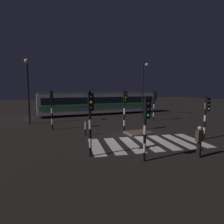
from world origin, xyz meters
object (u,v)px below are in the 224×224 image
Objects in this scene: traffic_light_corner_far_right at (154,102)px; traffic_light_median_centre at (125,105)px; street_lamp_trackside_right at (144,83)px; traffic_light_corner_near_right at (206,111)px; tram at (100,103)px; street_lamp_trackside_left at (28,84)px; traffic_light_corner_far_left at (52,104)px; bollard_island_edge at (85,129)px; traffic_light_corner_near_left at (90,114)px; traffic_light_kerb_mid_left at (146,120)px; pedestrian_waiting_at_kerb at (199,141)px.

traffic_light_median_centre is at bearing -147.09° from traffic_light_corner_far_right.
traffic_light_corner_far_right is 4.91m from street_lamp_trackside_right.
traffic_light_corner_near_right is 0.18× the size of tram.
traffic_light_corner_far_right is 8.42m from traffic_light_corner_near_right.
traffic_light_corner_far_right is at bearing -13.64° from street_lamp_trackside_left.
tram reaches higher than traffic_light_corner_near_right.
traffic_light_corner_far_right is 0.52× the size of street_lamp_trackside_left.
tram is at bearing 48.02° from traffic_light_corner_far_left.
bollard_island_edge is (-5.35, -11.53, -1.19)m from tram.
street_lamp_trackside_right reaches higher than street_lamp_trackside_left.
street_lamp_trackside_right is at bearing 47.93° from traffic_light_corner_near_left.
tram is (6.36, 16.32, -0.61)m from traffic_light_corner_near_left.
traffic_light_corner_near_left reaches higher than traffic_light_kerb_mid_left.
traffic_light_corner_far_right is at bearing 32.91° from traffic_light_median_centre.
traffic_light_median_centre reaches higher than pedestrian_waiting_at_kerb.
traffic_light_median_centre is (2.12, 6.44, 0.19)m from traffic_light_kerb_mid_left.
street_lamp_trackside_right reaches higher than tram.
traffic_light_kerb_mid_left is 0.19× the size of tram.
traffic_light_corner_far_right is (11.38, 0.49, -0.06)m from traffic_light_corner_far_left.
traffic_light_kerb_mid_left is 6.78m from traffic_light_median_centre.
traffic_light_corner_near_left reaches higher than bollard_island_edge.
traffic_light_corner_far_right is at bearing 52.28° from traffic_light_kerb_mid_left.
traffic_light_corner_near_left is at bearing -75.03° from street_lamp_trackside_left.
traffic_light_kerb_mid_left is 0.95× the size of traffic_light_corner_far_right.
street_lamp_trackside_left is 3.87× the size of pedestrian_waiting_at_kerb.
bollard_island_edge is (-1.32, 6.54, -1.60)m from traffic_light_kerb_mid_left.
traffic_light_corner_far_left is 11.32m from tram.
traffic_light_kerb_mid_left is 1.92× the size of pedestrian_waiting_at_kerb.
street_lamp_trackside_left is 10.86m from tram.
traffic_light_kerb_mid_left is 0.46× the size of street_lamp_trackside_right.
street_lamp_trackside_right is at bearing 20.40° from traffic_light_corner_far_left.
pedestrian_waiting_at_kerb is 1.54× the size of bollard_island_edge.
traffic_light_corner_near_right is (-1.51, -8.28, -0.19)m from traffic_light_corner_far_right.
street_lamp_trackside_left reaches higher than bollard_island_edge.
traffic_light_kerb_mid_left is 17.12m from street_lamp_trackside_right.
street_lamp_trackside_right is (2.70, 12.47, 2.44)m from traffic_light_corner_near_right.
traffic_light_corner_near_left is 6.47m from traffic_light_median_centre.
traffic_light_corner_near_right is at bearing -44.33° from street_lamp_trackside_left.
traffic_light_corner_near_right reaches higher than pedestrian_waiting_at_kerb.
street_lamp_trackside_right reaches higher than traffic_light_kerb_mid_left.
tram is at bearing 65.09° from bollard_island_edge.
traffic_light_corner_near_left reaches higher than pedestrian_waiting_at_kerb.
street_lamp_trackside_left reaches higher than traffic_light_corner_far_right.
traffic_light_corner_near_right is 2.84× the size of bollard_island_edge.
traffic_light_corner_far_left is 12.58m from traffic_light_corner_near_right.
traffic_light_corner_far_left reaches higher than pedestrian_waiting_at_kerb.
tram is (7.56, 8.40, -0.58)m from traffic_light_corner_far_left.
traffic_light_corner_far_right reaches higher than pedestrian_waiting_at_kerb.
traffic_light_corner_far_right is 13.82m from street_lamp_trackside_left.
street_lamp_trackside_right is 6.83m from tram.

